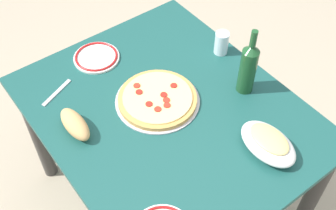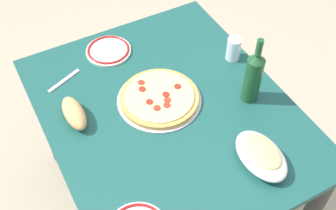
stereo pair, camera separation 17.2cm
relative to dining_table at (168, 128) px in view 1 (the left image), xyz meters
name	(u,v)px [view 1 (the left image)]	position (x,y,z in m)	size (l,w,h in m)	color
ground_plane	(168,198)	(0.00, 0.00, -0.60)	(8.00, 8.00, 0.00)	tan
dining_table	(168,128)	(0.00, 0.00, 0.00)	(1.17, 0.96, 0.72)	#194C47
pepperoni_pizza	(157,99)	(-0.06, -0.01, 0.13)	(0.35, 0.35, 0.03)	#B7B7BC
baked_pasta_dish	(268,143)	(0.38, 0.18, 0.16)	(0.24, 0.15, 0.08)	white
wine_bottle	(248,67)	(0.10, 0.33, 0.24)	(0.07, 0.07, 0.31)	#194723
water_glass	(221,43)	(-0.13, 0.40, 0.17)	(0.06, 0.06, 0.11)	silver
side_plate_far	(96,57)	(-0.44, -0.07, 0.13)	(0.21, 0.21, 0.02)	white
bread_loaf	(75,124)	(-0.13, -0.35, 0.15)	(0.18, 0.08, 0.07)	tan
fork_left	(57,92)	(-0.36, -0.32, 0.12)	(0.17, 0.02, 0.01)	#B7B7BC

